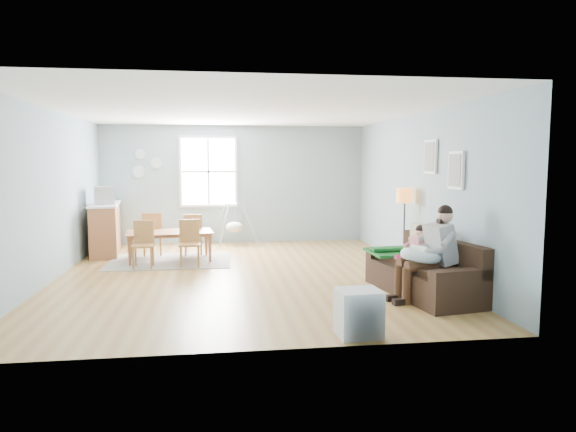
{
  "coord_description": "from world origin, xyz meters",
  "views": [
    {
      "loc": [
        -0.4,
        -8.42,
        1.87
      ],
      "look_at": [
        0.72,
        -0.27,
        1.0
      ],
      "focal_mm": 32.0,
      "sensor_mm": 36.0,
      "label": 1
    }
  ],
  "objects": [
    {
      "name": "chair_nw",
      "position": [
        -1.7,
        1.94,
        0.49
      ],
      "size": [
        0.43,
        0.43,
        0.87
      ],
      "color": "olive",
      "rests_on": "rug"
    },
    {
      "name": "chair_ne",
      "position": [
        -0.9,
        1.94,
        0.47
      ],
      "size": [
        0.39,
        0.39,
        0.84
      ],
      "color": "olive",
      "rests_on": "rug"
    },
    {
      "name": "father",
      "position": [
        2.43,
        -1.94,
        0.69
      ],
      "size": [
        0.96,
        0.49,
        1.3
      ],
      "color": "#959597",
      "rests_on": "sofa"
    },
    {
      "name": "monitor",
      "position": [
        -2.64,
        2.15,
        1.21
      ],
      "size": [
        0.44,
        0.43,
        0.35
      ],
      "color": "#A2A3A7",
      "rests_on": "counter"
    },
    {
      "name": "pictures",
      "position": [
        2.97,
        -1.05,
        1.85
      ],
      "size": [
        0.05,
        1.34,
        0.74
      ],
      "color": "white",
      "rests_on": "room"
    },
    {
      "name": "dining_table",
      "position": [
        -1.31,
        1.38,
        0.28
      ],
      "size": [
        1.69,
        1.07,
        0.56
      ],
      "primitive_type": "imported",
      "rotation": [
        0.0,
        0.0,
        0.12
      ],
      "color": "#9B5432",
      "rests_on": "rug"
    },
    {
      "name": "chair_sw",
      "position": [
        -1.72,
        0.83,
        0.46
      ],
      "size": [
        0.38,
        0.38,
        0.83
      ],
      "color": "olive",
      "rests_on": "rug"
    },
    {
      "name": "room",
      "position": [
        0.0,
        0.0,
        2.42
      ],
      "size": [
        8.4,
        9.4,
        3.9
      ],
      "color": "#9D6C37"
    },
    {
      "name": "green_throw",
      "position": [
        2.33,
        -1.01,
        0.5
      ],
      "size": [
        0.93,
        0.81,
        0.04
      ],
      "primitive_type": "cube",
      "rotation": [
        0.0,
        0.0,
        0.05
      ],
      "color": "#135318",
      "rests_on": "sofa"
    },
    {
      "name": "infant",
      "position": [
        2.27,
        -1.93,
        0.69
      ],
      "size": [
        0.21,
        0.36,
        0.13
      ],
      "color": "white",
      "rests_on": "nursing_pillow"
    },
    {
      "name": "sofa",
      "position": [
        2.51,
        -1.64,
        0.28
      ],
      "size": [
        1.13,
        2.06,
        0.79
      ],
      "color": "black",
      "rests_on": "room"
    },
    {
      "name": "baby_swing",
      "position": [
        -0.04,
        3.1,
        0.43
      ],
      "size": [
        1.11,
        1.12,
        0.95
      ],
      "color": "#A2A3A7",
      "rests_on": "room"
    },
    {
      "name": "rug",
      "position": [
        -1.31,
        1.38,
        0.01
      ],
      "size": [
        2.25,
        1.72,
        0.01
      ],
      "primitive_type": "cube",
      "rotation": [
        0.0,
        0.0,
        -0.01
      ],
      "color": "gray",
      "rests_on": "room"
    },
    {
      "name": "window",
      "position": [
        -0.6,
        3.46,
        1.65
      ],
      "size": [
        1.32,
        0.08,
        1.62
      ],
      "color": "white",
      "rests_on": "room"
    },
    {
      "name": "wall_plates",
      "position": [
        -2.0,
        3.47,
        1.83
      ],
      "size": [
        0.67,
        0.02,
        0.66
      ],
      "color": "#A8BFCA",
      "rests_on": "room"
    },
    {
      "name": "storage_cube",
      "position": [
        1.08,
        -3.2,
        0.25
      ],
      "size": [
        0.48,
        0.43,
        0.5
      ],
      "color": "silver",
      "rests_on": "room"
    },
    {
      "name": "counter",
      "position": [
        -2.7,
        2.5,
        0.52
      ],
      "size": [
        0.78,
        1.9,
        1.03
      ],
      "color": "#9B5432",
      "rests_on": "room"
    },
    {
      "name": "toddler",
      "position": [
        2.4,
        -1.47,
        0.66
      ],
      "size": [
        0.51,
        0.32,
        0.76
      ],
      "color": "silver",
      "rests_on": "sofa"
    },
    {
      "name": "chair_se",
      "position": [
        -0.91,
        0.83,
        0.47
      ],
      "size": [
        0.4,
        0.4,
        0.84
      ],
      "color": "olive",
      "rests_on": "rug"
    },
    {
      "name": "beige_pillow",
      "position": [
        2.63,
        -1.1,
        0.71
      ],
      "size": [
        0.16,
        0.46,
        0.46
      ],
      "primitive_type": "cube",
      "rotation": [
        0.0,
        0.0,
        0.07
      ],
      "color": "tan",
      "rests_on": "sofa"
    },
    {
      "name": "floor_lamp",
      "position": [
        2.8,
        0.04,
        1.18
      ],
      "size": [
        0.29,
        0.29,
        1.42
      ],
      "color": "black",
      "rests_on": "room"
    },
    {
      "name": "nursing_pillow",
      "position": [
        2.28,
        -1.96,
        0.62
      ],
      "size": [
        0.61,
        0.6,
        0.22
      ],
      "primitive_type": "torus",
      "rotation": [
        0.0,
        0.14,
        0.12
      ],
      "color": "silver",
      "rests_on": "father"
    }
  ]
}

